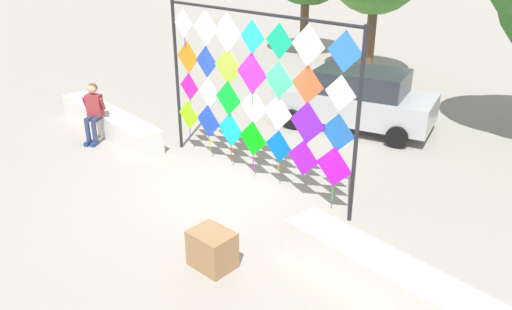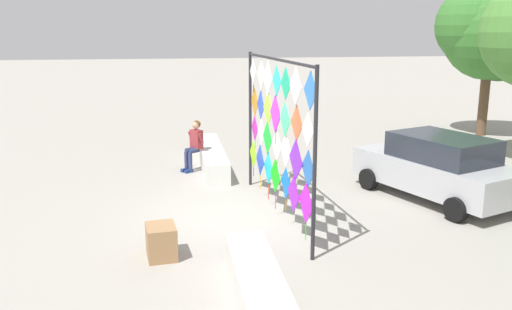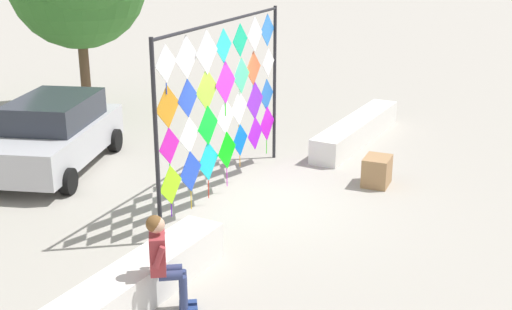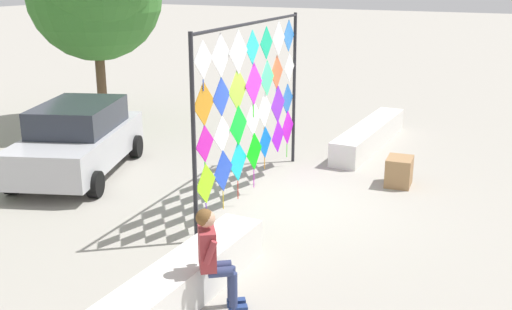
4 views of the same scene
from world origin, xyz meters
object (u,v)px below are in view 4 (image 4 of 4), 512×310
object	(u,v)px
kite_display_rack	(253,96)
seated_vendor	(214,253)
parked_car	(78,139)
cardboard_box_small	(399,171)

from	to	relation	value
kite_display_rack	seated_vendor	size ratio (longest dim) A/B	3.39
parked_car	cardboard_box_small	bearing A→B (deg)	-69.58
kite_display_rack	parked_car	bearing A→B (deg)	97.53
seated_vendor	cardboard_box_small	xyz separation A→B (m)	(5.83, -0.88, -0.53)
kite_display_rack	seated_vendor	distance (m)	4.43
kite_display_rack	seated_vendor	bearing A→B (deg)	-159.44
seated_vendor	parked_car	bearing A→B (deg)	57.16
kite_display_rack	cardboard_box_small	size ratio (longest dim) A/B	7.53
kite_display_rack	seated_vendor	world-z (taller)	kite_display_rack
seated_vendor	parked_car	size ratio (longest dim) A/B	0.33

